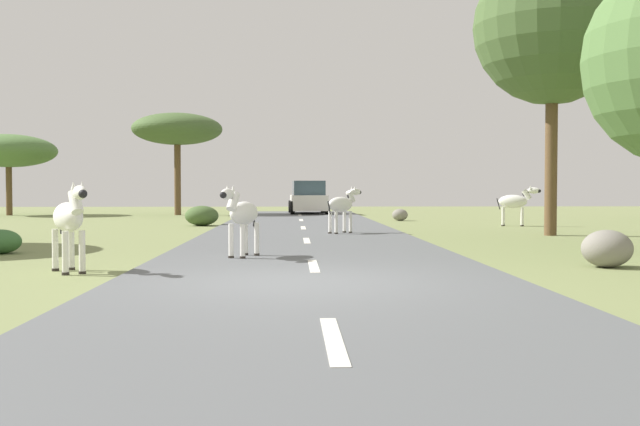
% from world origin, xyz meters
% --- Properties ---
extents(ground_plane, '(90.00, 90.00, 0.00)m').
position_xyz_m(ground_plane, '(0.00, 0.00, 0.00)').
color(ground_plane, olive).
extents(road, '(6.00, 64.00, 0.05)m').
position_xyz_m(road, '(0.36, 0.00, 0.03)').
color(road, '#56595B').
rests_on(road, ground_plane).
extents(lane_markings, '(0.16, 56.00, 0.01)m').
position_xyz_m(lane_markings, '(0.36, -1.00, 0.05)').
color(lane_markings, silver).
rests_on(lane_markings, road).
extents(zebra_0, '(0.78, 1.40, 1.39)m').
position_xyz_m(zebra_0, '(-0.98, 3.65, 0.88)').
color(zebra_0, silver).
rests_on(zebra_0, road).
extents(zebra_1, '(1.01, 1.43, 1.49)m').
position_xyz_m(zebra_1, '(-3.62, 1.55, 0.89)').
color(zebra_1, silver).
rests_on(zebra_1, ground_plane).
extents(zebra_2, '(1.19, 1.17, 1.40)m').
position_xyz_m(zebra_2, '(1.47, 11.08, 0.88)').
color(zebra_2, silver).
rests_on(zebra_2, road).
extents(zebra_3, '(1.51, 0.78, 1.49)m').
position_xyz_m(zebra_3, '(8.16, 15.83, 0.89)').
color(zebra_3, silver).
rests_on(zebra_3, ground_plane).
extents(car_0, '(2.16, 4.41, 1.74)m').
position_xyz_m(car_0, '(0.84, 28.23, 0.85)').
color(car_0, white).
rests_on(car_0, road).
extents(tree_4, '(4.82, 4.82, 4.17)m').
position_xyz_m(tree_4, '(-14.63, 27.43, 3.31)').
color(tree_4, brown).
rests_on(tree_4, ground_plane).
extents(tree_5, '(4.56, 4.56, 8.39)m').
position_xyz_m(tree_5, '(7.57, 10.57, 6.09)').
color(tree_5, brown).
rests_on(tree_5, ground_plane).
extents(tree_6, '(4.67, 4.67, 5.30)m').
position_xyz_m(tree_6, '(-6.00, 27.54, 4.45)').
color(tree_6, brown).
rests_on(tree_6, ground_plane).
extents(bush_0, '(0.86, 0.77, 0.51)m').
position_xyz_m(bush_0, '(-6.17, 5.13, 0.26)').
color(bush_0, '#386633').
rests_on(bush_0, ground_plane).
extents(bush_1, '(1.24, 1.11, 0.74)m').
position_xyz_m(bush_1, '(-3.37, 16.51, 0.37)').
color(bush_1, '#425B2D').
rests_on(bush_1, ground_plane).
extents(rock_0, '(0.88, 0.78, 0.66)m').
position_xyz_m(rock_0, '(5.48, 2.04, 0.33)').
color(rock_0, gray).
rests_on(rock_0, ground_plane).
extents(rock_1, '(0.67, 0.60, 0.51)m').
position_xyz_m(rock_1, '(4.59, 20.38, 0.25)').
color(rock_1, gray).
rests_on(rock_1, ground_plane).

